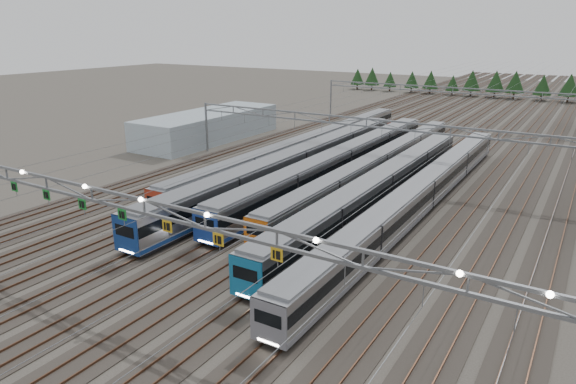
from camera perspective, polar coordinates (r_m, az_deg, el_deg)
The scene contains 13 objects.
ground at distance 40.75m, azimuth -14.84°, elevation -11.30°, with size 400.00×400.00×0.00m, color #47423A.
track_bed at distance 128.11m, azimuth 19.26°, elevation 8.70°, with size 54.00×260.00×5.42m.
train_a at distance 79.95m, azimuth 2.27°, elevation 5.13°, with size 2.67×65.45×3.47m.
train_b at distance 68.14m, azimuth 0.92°, elevation 3.16°, with size 3.07×58.51×4.00m.
train_c at distance 69.93m, azimuth 5.95°, elevation 3.36°, with size 2.92×56.90×3.81m.
train_d at distance 69.93m, azimuth 9.94°, elevation 2.99°, with size 2.58×57.60×3.35m.
train_e at distance 58.80m, azimuth 10.18°, elevation 0.40°, with size 2.92×51.91×3.81m.
train_f at distance 58.46m, azimuth 14.65°, elevation -0.16°, with size 2.70×61.75×3.51m.
gantry_near at distance 37.86m, azimuth -15.85°, elevation -1.90°, with size 56.36×0.61×8.08m.
gantry_mid at distance 70.55m, azimuth 8.68°, elevation 6.90°, with size 56.36×0.36×8.00m.
gantry_far at distance 112.98m, azimuth 17.79°, elevation 10.28°, with size 56.36×0.36×8.00m.
west_shed at distance 95.10m, azimuth -8.82°, elevation 7.27°, with size 10.00×30.00×4.96m, color #A6BDC7.
treeline at distance 163.45m, azimuth 23.07°, elevation 11.01°, with size 100.10×5.60×7.02m.
Camera 1 is at (26.62, -24.04, 19.34)m, focal length 32.00 mm.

